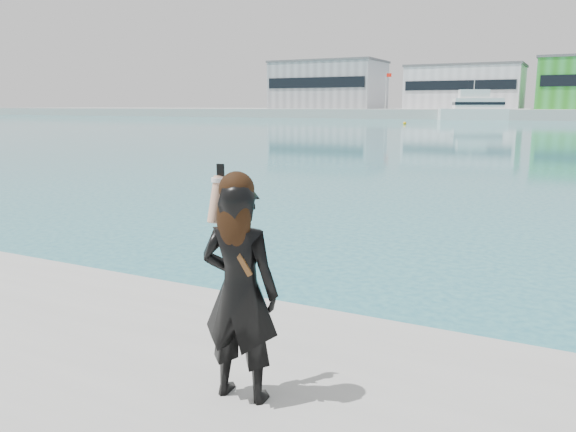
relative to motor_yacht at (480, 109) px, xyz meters
The scene contains 7 objects.
far_quay 25.19m from the motor_yacht, 50.93° to the left, with size 320.00×40.00×2.00m, color #9E9E99.
warehouse_grey_left 43.25m from the motor_yacht, 155.88° to the left, with size 26.52×16.36×11.50m.
warehouse_white 19.14m from the motor_yacht, 109.31° to the left, with size 24.48×15.35×9.50m.
flagpole_left 24.83m from the motor_yacht, 154.44° to the left, with size 1.28×0.16×8.00m.
motor_yacht is the anchor object (origin of this frame).
buoy_far 31.76m from the motor_yacht, 100.82° to the right, with size 0.50×0.50×0.50m, color #FDB60D.
woman 112.31m from the motor_yacht, 82.21° to the right, with size 0.57×0.41×1.57m.
Camera 1 is at (1.26, -3.81, 2.76)m, focal length 35.00 mm.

